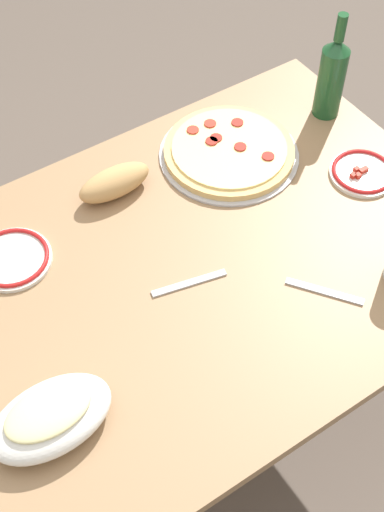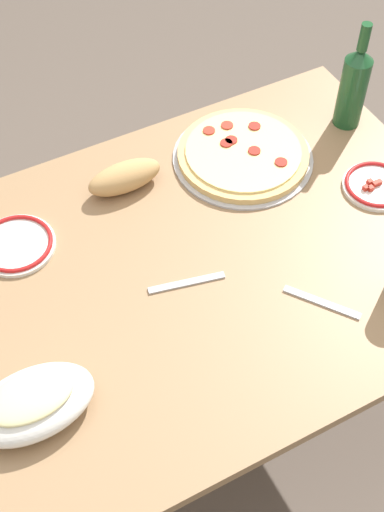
{
  "view_description": "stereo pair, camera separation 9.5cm",
  "coord_description": "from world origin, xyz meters",
  "px_view_note": "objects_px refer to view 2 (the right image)",
  "views": [
    {
      "loc": [
        -0.52,
        -0.78,
        1.96
      ],
      "look_at": [
        0.0,
        0.0,
        0.76
      ],
      "focal_mm": 49.23,
      "sensor_mm": 36.0,
      "label": 1
    },
    {
      "loc": [
        -0.44,
        -0.83,
        1.96
      ],
      "look_at": [
        0.0,
        0.0,
        0.76
      ],
      "focal_mm": 49.23,
      "sensor_mm": 36.0,
      "label": 2
    }
  ],
  "objects_px": {
    "side_plate_far": "(16,244)",
    "bread_loaf": "(125,177)",
    "dining_table": "(192,295)",
    "wine_bottle": "(354,86)",
    "pepperoni_pizza": "(243,154)",
    "side_plate_near": "(377,186)",
    "baked_pasta_dish": "(32,402)"
  },
  "relations": [
    {
      "from": "pepperoni_pizza",
      "to": "baked_pasta_dish",
      "type": "relative_size",
      "value": 1.46
    },
    {
      "from": "dining_table",
      "to": "side_plate_near",
      "type": "bearing_deg",
      "value": -0.43
    },
    {
      "from": "side_plate_near",
      "to": "side_plate_far",
      "type": "distance_m",
      "value": 0.86
    },
    {
      "from": "pepperoni_pizza",
      "to": "wine_bottle",
      "type": "bearing_deg",
      "value": -1.16
    },
    {
      "from": "side_plate_far",
      "to": "bread_loaf",
      "type": "relative_size",
      "value": 0.96
    },
    {
      "from": "dining_table",
      "to": "bread_loaf",
      "type": "distance_m",
      "value": 0.32
    },
    {
      "from": "baked_pasta_dish",
      "to": "side_plate_near",
      "type": "relative_size",
      "value": 1.5
    },
    {
      "from": "pepperoni_pizza",
      "to": "wine_bottle",
      "type": "height_order",
      "value": "wine_bottle"
    },
    {
      "from": "dining_table",
      "to": "side_plate_far",
      "type": "xyz_separation_m",
      "value": [
        -0.33,
        0.23,
        0.13
      ]
    },
    {
      "from": "bread_loaf",
      "to": "wine_bottle",
      "type": "bearing_deg",
      "value": -4.88
    },
    {
      "from": "pepperoni_pizza",
      "to": "baked_pasta_dish",
      "type": "xyz_separation_m",
      "value": [
        -0.69,
        -0.41,
        0.03
      ]
    },
    {
      "from": "baked_pasta_dish",
      "to": "side_plate_near",
      "type": "height_order",
      "value": "baked_pasta_dish"
    },
    {
      "from": "side_plate_near",
      "to": "bread_loaf",
      "type": "relative_size",
      "value": 0.87
    },
    {
      "from": "pepperoni_pizza",
      "to": "dining_table",
      "type": "bearing_deg",
      "value": -138.55
    },
    {
      "from": "side_plate_near",
      "to": "side_plate_far",
      "type": "height_order",
      "value": "side_plate_near"
    },
    {
      "from": "pepperoni_pizza",
      "to": "wine_bottle",
      "type": "relative_size",
      "value": 1.2
    },
    {
      "from": "baked_pasta_dish",
      "to": "wine_bottle",
      "type": "xyz_separation_m",
      "value": [
        1.0,
        0.4,
        0.08
      ]
    },
    {
      "from": "side_plate_near",
      "to": "bread_loaf",
      "type": "height_order",
      "value": "bread_loaf"
    },
    {
      "from": "baked_pasta_dish",
      "to": "side_plate_far",
      "type": "bearing_deg",
      "value": 76.0
    },
    {
      "from": "baked_pasta_dish",
      "to": "wine_bottle",
      "type": "distance_m",
      "value": 1.08
    },
    {
      "from": "dining_table",
      "to": "side_plate_near",
      "type": "height_order",
      "value": "side_plate_near"
    },
    {
      "from": "pepperoni_pizza",
      "to": "side_plate_near",
      "type": "height_order",
      "value": "pepperoni_pizza"
    },
    {
      "from": "dining_table",
      "to": "baked_pasta_dish",
      "type": "distance_m",
      "value": 0.49
    },
    {
      "from": "dining_table",
      "to": "pepperoni_pizza",
      "type": "bearing_deg",
      "value": 41.45
    },
    {
      "from": "pepperoni_pizza",
      "to": "bread_loaf",
      "type": "height_order",
      "value": "bread_loaf"
    },
    {
      "from": "dining_table",
      "to": "side_plate_far",
      "type": "height_order",
      "value": "side_plate_far"
    },
    {
      "from": "pepperoni_pizza",
      "to": "bread_loaf",
      "type": "distance_m",
      "value": 0.3
    },
    {
      "from": "wine_bottle",
      "to": "side_plate_near",
      "type": "bearing_deg",
      "value": -108.14
    },
    {
      "from": "dining_table",
      "to": "wine_bottle",
      "type": "distance_m",
      "value": 0.66
    },
    {
      "from": "pepperoni_pizza",
      "to": "baked_pasta_dish",
      "type": "height_order",
      "value": "baked_pasta_dish"
    },
    {
      "from": "dining_table",
      "to": "wine_bottle",
      "type": "xyz_separation_m",
      "value": [
        0.58,
        0.23,
        0.23
      ]
    },
    {
      "from": "baked_pasta_dish",
      "to": "pepperoni_pizza",
      "type": "bearing_deg",
      "value": 30.64
    }
  ]
}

